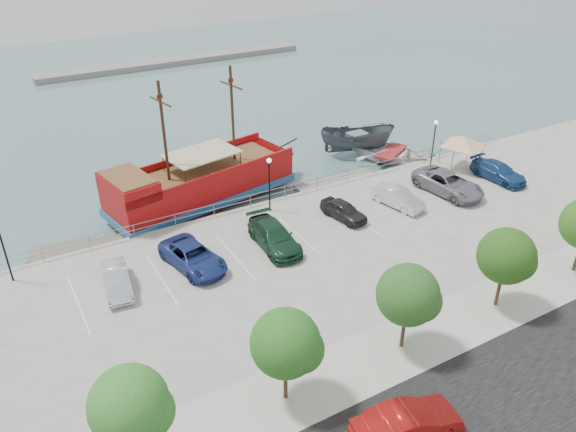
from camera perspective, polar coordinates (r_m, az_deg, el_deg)
ground at (r=38.17m, az=2.80°, el=-4.84°), size 160.00×160.00×0.00m
street at (r=28.74m, az=21.11°, el=-18.64°), size 100.00×8.00×0.04m
sidewalk at (r=31.41m, az=12.85°, el=-12.16°), size 100.00×4.00×0.05m
seawall_railing at (r=43.20m, az=-2.67°, el=1.92°), size 50.00×0.06×1.00m
far_shore at (r=88.39m, az=-11.34°, el=15.15°), size 40.00×3.00×0.80m
pirate_ship at (r=45.62m, az=-7.39°, el=3.74°), size 17.92×7.92×11.12m
patrol_boat at (r=54.30m, az=6.99°, el=7.50°), size 7.44×5.54×2.71m
speedboat at (r=53.34m, az=10.40°, el=6.07°), size 7.69×8.50×1.44m
dock_west at (r=41.69m, az=-19.73°, el=-3.16°), size 7.95×4.02×0.44m
dock_mid at (r=48.55m, az=5.00°, el=3.37°), size 7.51×2.34×0.43m
dock_east at (r=53.25m, az=12.29°, el=5.20°), size 6.93×4.35×0.38m
canopy_tent at (r=50.30m, az=17.39°, el=7.78°), size 5.38×5.38×3.46m
street_sedan at (r=26.30m, az=12.04°, el=-19.93°), size 5.10×2.47×1.61m
lamp_post_left at (r=37.30m, az=-27.12°, el=-2.18°), size 0.36×0.36×4.28m
lamp_post_mid at (r=41.09m, az=-1.91°, el=4.17°), size 0.36×0.36×4.28m
lamp_post_right at (r=49.96m, az=14.66°, el=7.94°), size 0.36×0.36×4.28m
tree_b at (r=23.85m, az=-15.42°, el=-18.15°), size 3.30×3.20×5.00m
tree_c at (r=25.52m, az=0.11°, el=-12.94°), size 3.30×3.20×5.00m
tree_d at (r=28.84m, az=12.38°, el=-7.97°), size 3.30×3.20×5.00m
tree_e at (r=33.32m, az=21.53°, el=-3.93°), size 3.30×3.20×5.00m
parked_car_b at (r=35.25m, az=-17.05°, el=-6.22°), size 1.98×4.37×1.39m
parked_car_c at (r=36.20m, az=-9.63°, el=-4.09°), size 3.44×5.69×1.48m
parked_car_d at (r=37.68m, az=-1.42°, el=-2.09°), size 2.47×5.49×1.56m
parked_car_e at (r=41.25m, az=5.67°, el=0.59°), size 2.25×4.12×1.33m
parked_car_f at (r=43.51m, az=11.11°, el=1.84°), size 2.35×4.52×1.42m
parked_car_g at (r=46.44m, az=15.96°, el=3.23°), size 3.44×6.26×1.66m
parked_car_h at (r=50.04m, az=20.60°, el=4.24°), size 2.36×5.09×1.44m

